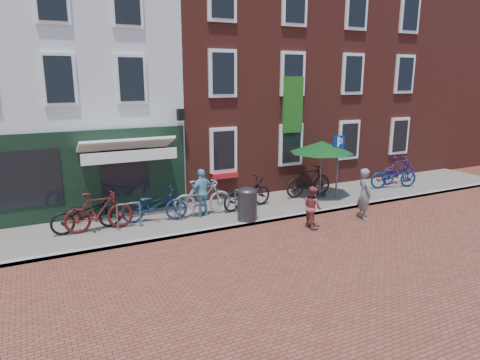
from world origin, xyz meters
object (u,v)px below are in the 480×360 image
boy (312,207)px  bicycle_3 (202,198)px  bicycle_6 (394,175)px  bicycle_7 (399,170)px  parasol (322,145)px  parking_sign (338,155)px  woman (364,194)px  bicycle_4 (247,193)px  cafe_person (202,193)px  bicycle_5 (309,181)px  litter_bin (247,202)px  bicycle_0 (86,213)px  bicycle_1 (99,211)px  bicycle_2 (154,205)px

boy → bicycle_3: size_ratio=0.66×
bicycle_6 → bicycle_7: bicycle_7 is taller
parasol → parking_sign: bearing=-41.5°
woman → bicycle_4: size_ratio=0.82×
bicycle_7 → parking_sign: bearing=96.0°
bicycle_3 → bicycle_6: bicycle_3 is taller
cafe_person → bicycle_7: cafe_person is taller
bicycle_5 → bicycle_4: bearing=96.8°
parking_sign → boy: parking_sign is taller
litter_bin → cafe_person: bearing=137.1°
bicycle_0 → bicycle_4: bearing=-96.3°
woman → bicycle_5: size_ratio=0.85×
bicycle_3 → bicycle_7: 9.40m
boy → bicycle_0: bearing=71.3°
parasol → bicycle_1: bearing=-178.8°
parasol → cafe_person: parasol is taller
litter_bin → bicycle_4: bearing=62.9°
parking_sign → bicycle_6: 3.34m
woman → bicycle_3: bearing=76.9°
bicycle_7 → litter_bin: bearing=97.2°
bicycle_3 → bicycle_7: bearing=-84.1°
parking_sign → parasol: bearing=138.5°
bicycle_1 → bicycle_0: bearing=66.5°
parking_sign → bicycle_7: parking_sign is taller
bicycle_4 → parking_sign: bearing=-107.2°
woman → cafe_person: (-4.88, 2.38, 0.05)m
woman → bicycle_0: size_ratio=0.82×
bicycle_1 → bicycle_2: 1.75m
boy → bicycle_3: boy is taller
bicycle_4 → bicycle_5: bicycle_5 is taller
bicycle_2 → bicycle_5: size_ratio=1.03×
bicycle_0 → bicycle_1: (0.34, -0.15, 0.06)m
bicycle_4 → bicycle_7: 7.69m
boy → cafe_person: cafe_person is taller
parking_sign → parasol: 0.74m
bicycle_1 → bicycle_2: size_ratio=0.97×
parking_sign → bicycle_4: parking_sign is taller
woman → bicycle_3: size_ratio=0.85×
woman → bicycle_3: woman is taller
cafe_person → bicycle_4: 1.77m
litter_bin → bicycle_3: bearing=134.2°
bicycle_1 → bicycle_5: same height
parasol → bicycle_1: parasol is taller
bicycle_5 → bicycle_1: bearing=93.0°
parasol → bicycle_0: (-8.71, -0.02, -1.50)m
litter_bin → parasol: bearing=18.4°
parasol → bicycle_3: bearing=-178.4°
bicycle_6 → parking_sign: bearing=106.3°
litter_bin → cafe_person: 1.58m
bicycle_4 → parasol: bearing=-100.6°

